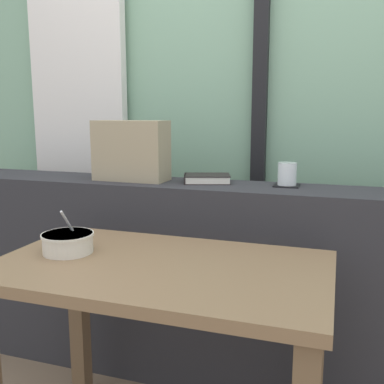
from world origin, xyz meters
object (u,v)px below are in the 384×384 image
(breakfast_table, at_px, (161,304))
(throw_pillow, at_px, (131,151))
(juice_glass, at_px, (287,175))
(closed_book, at_px, (207,179))
(coaster_square, at_px, (287,185))
(soup_bowl, at_px, (68,243))

(breakfast_table, height_order, throw_pillow, throw_pillow)
(breakfast_table, distance_m, throw_pillow, 0.79)
(juice_glass, bearing_deg, closed_book, -178.36)
(juice_glass, distance_m, throw_pillow, 0.67)
(coaster_square, relative_size, soup_bowl, 0.59)
(breakfast_table, bearing_deg, soup_bowl, 179.19)
(breakfast_table, xyz_separation_m, coaster_square, (0.30, 0.62, 0.29))
(throw_pillow, distance_m, soup_bowl, 0.62)
(closed_book, bearing_deg, breakfast_table, -86.73)
(closed_book, distance_m, soup_bowl, 0.68)
(coaster_square, relative_size, closed_book, 0.44)
(juice_glass, distance_m, closed_book, 0.34)
(closed_book, relative_size, throw_pillow, 0.71)
(coaster_square, xyz_separation_m, juice_glass, (0.00, 0.00, 0.04))
(coaster_square, bearing_deg, soup_bowl, -135.60)
(coaster_square, bearing_deg, throw_pillow, -175.64)
(closed_book, distance_m, throw_pillow, 0.35)
(soup_bowl, bearing_deg, coaster_square, 44.40)
(soup_bowl, bearing_deg, throw_pillow, 94.20)
(breakfast_table, height_order, coaster_square, coaster_square)
(coaster_square, relative_size, throw_pillow, 0.31)
(breakfast_table, bearing_deg, juice_glass, 63.98)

